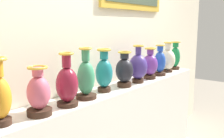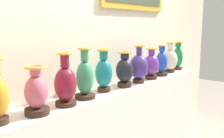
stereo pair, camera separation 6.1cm
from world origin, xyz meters
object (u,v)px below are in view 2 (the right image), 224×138
vase_ivory (170,59)px  vase_violet (151,65)px  vase_burgundy (65,84)px  vase_onyx (125,71)px  vase_rose (36,93)px  vase_teal (104,72)px  vase_sapphire (162,62)px  vase_emerald (178,57)px  vase_jade (85,78)px  vase_indigo (139,67)px

vase_ivory → vase_violet: bearing=-176.4°
vase_burgundy → vase_violet: bearing=0.3°
vase_onyx → vase_rose: bearing=-179.1°
vase_rose → vase_teal: bearing=3.9°
vase_sapphire → vase_emerald: 0.48m
vase_burgundy → vase_ivory: (1.64, 0.04, 0.00)m
vase_jade → vase_onyx: (0.49, -0.01, -0.01)m
vase_rose → vase_jade: vase_jade is taller
vase_rose → vase_onyx: size_ratio=0.96×
vase_onyx → vase_emerald: (1.17, 0.03, 0.01)m
vase_sapphire → vase_emerald: size_ratio=0.97×
vase_indigo → vase_burgundy: bearing=-179.8°
vase_rose → vase_teal: (0.70, 0.05, 0.03)m
vase_onyx → vase_teal: bearing=172.6°
vase_sapphire → vase_ivory: (0.24, 0.02, 0.01)m
vase_burgundy → vase_emerald: size_ratio=1.07×
vase_jade → vase_onyx: 0.49m
vase_burgundy → vase_ivory: bearing=1.3°
vase_rose → vase_sapphire: 1.64m
vase_teal → vase_sapphire: bearing=-1.9°
vase_ivory → vase_emerald: size_ratio=1.02×
vase_teal → vase_onyx: bearing=-7.4°
vase_indigo → vase_ivory: size_ratio=1.03×
vase_jade → vase_burgundy: bearing=-173.6°
vase_teal → vase_sapphire: 0.94m
vase_burgundy → vase_rose: bearing=-179.2°
vase_teal → vase_onyx: (0.25, -0.03, -0.02)m
vase_jade → vase_emerald: bearing=0.7°
vase_teal → vase_emerald: size_ratio=1.04×
vase_rose → vase_jade: (0.45, 0.03, 0.02)m
vase_indigo → vase_sapphire: bearing=1.3°
vase_rose → vase_indigo: (1.17, 0.01, 0.02)m
vase_jade → vase_teal: size_ratio=1.07×
vase_burgundy → vase_violet: size_ratio=1.15×
vase_burgundy → vase_sapphire: size_ratio=1.10×
vase_teal → vase_ivory: vase_teal is taller
vase_onyx → vase_ivory: vase_ivory is taller
vase_burgundy → vase_jade: bearing=6.4°
vase_jade → vase_emerald: vase_jade is taller
vase_burgundy → vase_teal: (0.46, 0.04, 0.01)m
vase_teal → vase_sapphire: vase_teal is taller
vase_jade → vase_teal: vase_jade is taller
vase_onyx → vase_emerald: vase_emerald is taller
vase_onyx → vase_ivory: bearing=1.5°
vase_rose → vase_emerald: (2.11, 0.05, 0.03)m
vase_rose → vase_indigo: bearing=0.3°
vase_rose → vase_teal: vase_teal is taller
vase_rose → vase_burgundy: size_ratio=0.83×
vase_sapphire → vase_ivory: vase_ivory is taller
vase_burgundy → vase_onyx: bearing=1.0°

